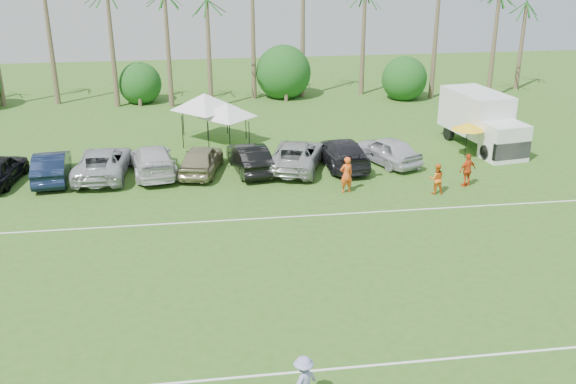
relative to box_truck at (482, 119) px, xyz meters
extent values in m
cube|color=white|center=(-16.70, -21.47, -1.87)|extent=(80.00, 0.10, 0.01)
cube|color=white|center=(-16.70, -9.47, -1.87)|extent=(80.00, 0.10, 0.01)
cone|color=brown|center=(-28.70, 14.53, 3.13)|extent=(0.44, 0.44, 10.00)
cone|color=brown|center=(-24.70, 14.53, 3.63)|extent=(0.44, 0.44, 11.00)
cone|color=brown|center=(-20.70, 14.53, 2.13)|extent=(0.44, 0.44, 8.00)
cone|color=brown|center=(-16.70, 14.53, 2.63)|extent=(0.44, 0.44, 9.00)
cone|color=brown|center=(-12.70, 14.53, 3.13)|extent=(0.44, 0.44, 10.00)
cone|color=brown|center=(-8.70, 14.53, 3.63)|extent=(0.44, 0.44, 11.00)
cone|color=brown|center=(-3.70, 14.53, 2.13)|extent=(0.44, 0.44, 8.00)
cone|color=brown|center=(1.30, 14.53, 2.63)|extent=(0.44, 0.44, 9.00)
cone|color=brown|center=(6.30, 14.53, 3.13)|extent=(0.44, 0.44, 10.00)
cone|color=brown|center=(10.30, 14.53, 3.63)|extent=(0.44, 0.44, 11.00)
cylinder|color=brown|center=(-22.70, 15.53, -1.17)|extent=(0.30, 0.30, 1.40)
sphere|color=#134716|center=(-22.70, 15.53, -0.07)|extent=(4.00, 4.00, 4.00)
cylinder|color=brown|center=(-10.70, 15.53, -1.17)|extent=(0.30, 0.30, 1.40)
sphere|color=#134716|center=(-10.70, 15.53, -0.07)|extent=(4.00, 4.00, 4.00)
cylinder|color=brown|center=(-0.70, 15.53, -1.17)|extent=(0.30, 0.30, 1.40)
sphere|color=#134716|center=(-0.70, 15.53, -0.07)|extent=(4.00, 4.00, 4.00)
imported|color=#FF571C|center=(-10.43, -6.62, -0.88)|extent=(0.81, 0.63, 1.98)
imported|color=orange|center=(-5.75, -7.46, -1.04)|extent=(0.84, 0.67, 1.67)
imported|color=#DD4D18|center=(-3.70, -6.65, -0.95)|extent=(1.17, 0.78, 1.85)
cube|color=white|center=(-0.13, 0.84, 0.30)|extent=(3.37, 5.23, 2.65)
cube|color=white|center=(0.39, -2.51, -0.76)|extent=(2.70, 2.26, 2.23)
cube|color=black|center=(0.51, -3.30, -1.08)|extent=(2.46, 0.69, 1.06)
cube|color=#E5590C|center=(1.19, 1.05, -0.17)|extent=(0.28, 1.68, 0.95)
cylinder|color=black|center=(-0.69, -2.47, -1.39)|extent=(0.46, 0.99, 0.95)
cylinder|color=black|center=(1.41, -2.14, -1.39)|extent=(0.46, 0.99, 0.95)
cylinder|color=black|center=(-1.38, 1.93, -1.39)|extent=(0.46, 0.99, 0.95)
cylinder|color=black|center=(0.72, 2.26, -1.39)|extent=(0.46, 0.99, 0.95)
cylinder|color=black|center=(-19.11, 2.57, -0.80)|extent=(0.06, 0.06, 2.15)
cylinder|color=black|center=(-16.09, 2.57, -0.80)|extent=(0.06, 0.06, 2.15)
cylinder|color=black|center=(-19.11, 5.59, -0.80)|extent=(0.06, 0.06, 2.15)
cylinder|color=black|center=(-16.09, 5.59, -0.80)|extent=(0.06, 0.06, 2.15)
pyramid|color=silver|center=(-17.60, 4.08, 1.35)|extent=(4.64, 4.64, 1.07)
cylinder|color=black|center=(-17.48, 1.66, -0.94)|extent=(0.06, 0.06, 1.86)
cylinder|color=black|center=(-14.89, 1.66, -0.94)|extent=(0.06, 0.06, 1.86)
cylinder|color=black|center=(-17.48, 4.25, -0.94)|extent=(0.06, 0.06, 1.86)
cylinder|color=black|center=(-14.89, 4.25, -0.94)|extent=(0.06, 0.06, 1.86)
pyramid|color=silver|center=(-16.19, 2.95, 0.92)|extent=(4.01, 4.01, 0.93)
cylinder|color=black|center=(-1.79, -1.89, -0.86)|extent=(0.05, 0.05, 2.02)
cone|color=yellow|center=(-1.79, -1.89, 0.15)|extent=(2.02, 2.02, 0.46)
imported|color=#9994D2|center=(-15.44, -22.94, -1.07)|extent=(1.18, 1.09, 1.60)
imported|color=#101B33|center=(-26.31, -2.48, -1.04)|extent=(2.26, 5.17, 1.65)
imported|color=#A7AAAD|center=(-23.54, -2.21, -1.04)|extent=(2.98, 6.05, 1.65)
imported|color=silver|center=(-20.77, -2.15, -1.04)|extent=(3.20, 5.99, 1.65)
imported|color=gray|center=(-18.01, -2.44, -1.04)|extent=(2.96, 5.16, 1.65)
imported|color=black|center=(-15.24, -2.55, -1.04)|extent=(2.52, 5.23, 1.65)
imported|color=#A1A1A1|center=(-12.47, -2.43, -1.04)|extent=(4.53, 6.52, 1.65)
imported|color=black|center=(-9.70, -2.35, -1.04)|extent=(2.62, 5.81, 1.65)
imported|color=silver|center=(-6.93, -2.25, -1.04)|extent=(3.69, 5.23, 1.65)
camera|label=1|loc=(-18.00, -37.81, 10.65)|focal=40.00mm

